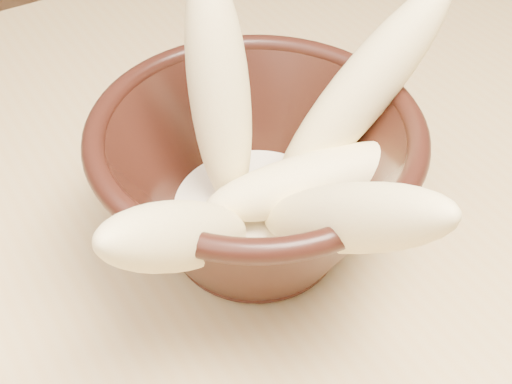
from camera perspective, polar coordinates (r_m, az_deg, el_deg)
table at (r=0.59m, az=7.57°, el=-5.16°), size 1.20×0.80×0.75m
bowl at (r=0.44m, az=0.00°, el=0.89°), size 0.20×0.20×0.11m
milk_puddle at (r=0.46m, az=-0.00°, el=-1.59°), size 0.11×0.11×0.02m
banana_upright at (r=0.43m, az=-2.97°, el=8.09°), size 0.06×0.09×0.16m
banana_left at (r=0.37m, az=-5.91°, el=-3.48°), size 0.14×0.11×0.13m
banana_right at (r=0.45m, az=8.22°, el=7.75°), size 0.14×0.06×0.15m
banana_across at (r=0.44m, az=5.05°, el=0.93°), size 0.15×0.07×0.05m
banana_front at (r=0.37m, az=7.09°, el=-2.10°), size 0.05×0.16×0.14m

